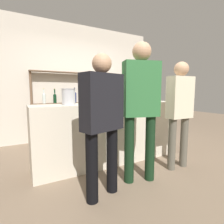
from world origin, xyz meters
name	(u,v)px	position (x,y,z in m)	size (l,w,h in m)	color
ground_plane	(112,161)	(0.00, 0.00, 0.00)	(16.00, 16.00, 0.00)	#7A6651
bar_counter	(112,132)	(0.00, 0.00, 0.49)	(2.51, 0.51, 0.99)	beige
back_wall	(77,83)	(0.00, 1.86, 1.40)	(4.11, 0.12, 2.80)	beige
back_shelf	(79,95)	(0.00, 1.68, 1.09)	(2.22, 0.18, 1.63)	brown
counter_bottle_0	(129,95)	(0.30, -0.05, 1.12)	(0.09, 0.09, 0.36)	silver
counter_bottle_1	(135,94)	(0.35, -0.14, 1.13)	(0.07, 0.07, 0.36)	black
counter_bottle_2	(157,95)	(0.86, -0.14, 1.12)	(0.09, 0.09, 0.36)	brown
counter_bottle_3	(105,94)	(-0.06, 0.13, 1.13)	(0.07, 0.07, 0.37)	black
wine_glass	(93,96)	(-0.31, 0.06, 1.10)	(0.08, 0.08, 0.15)	silver
ice_bucket	(69,97)	(-0.71, 0.01, 1.10)	(0.20, 0.20, 0.23)	#B2B2B7
customer_center	(141,101)	(0.00, -0.76, 1.05)	(0.49, 0.32, 1.78)	black
server_behind_counter	(101,99)	(0.19, 0.81, 1.01)	(0.44, 0.24, 1.70)	#575347
customer_right	(180,107)	(0.76, -0.72, 0.95)	(0.41, 0.21, 1.61)	#575347
customer_left	(102,116)	(-0.58, -0.83, 0.91)	(0.50, 0.32, 1.57)	black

